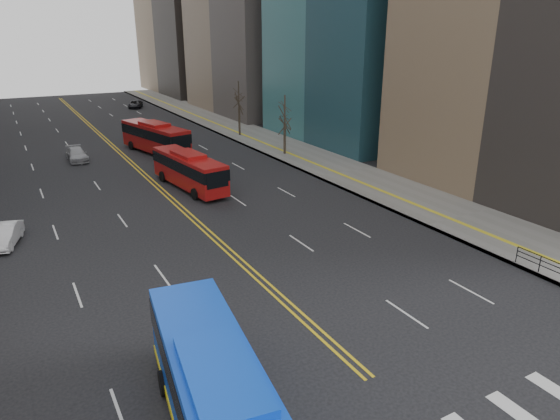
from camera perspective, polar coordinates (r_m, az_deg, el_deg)
sidewalk_right at (r=61.53m, az=-0.57°, el=7.53°), size 7.00×130.00×0.15m
centerline at (r=65.12m, az=-18.74°, el=7.11°), size 0.55×100.00×0.01m
street_trees at (r=43.32m, az=-23.36°, el=7.09°), size 35.20×47.20×7.60m
blue_bus at (r=16.96m, az=-6.49°, el=-22.34°), size 4.43×13.01×3.70m
red_bus_near at (r=44.67m, az=-10.37°, el=4.70°), size 3.59×10.37×3.25m
red_bus_far at (r=58.59m, az=-14.08°, el=8.19°), size 5.06×11.42×3.53m
car_white at (r=37.16m, az=-28.95°, el=-2.56°), size 2.53×4.33×1.35m
car_dark_mid at (r=56.20m, az=-10.75°, el=6.60°), size 2.11×4.12×1.34m
car_silver at (r=58.07m, az=-22.20°, el=5.90°), size 1.90×4.65×1.35m
car_dark_far at (r=95.15m, az=-16.19°, el=11.54°), size 3.66×5.09×1.29m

